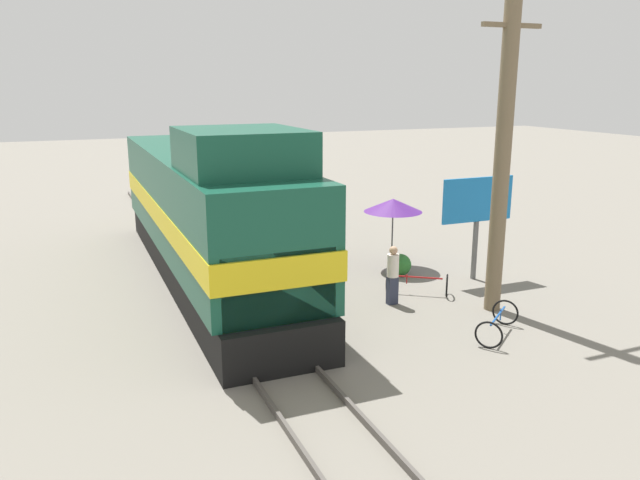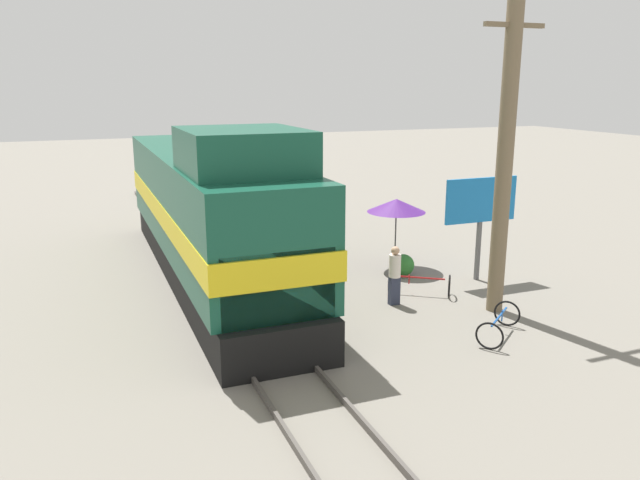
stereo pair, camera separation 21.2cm
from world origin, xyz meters
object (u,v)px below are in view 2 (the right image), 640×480
object	(u,v)px
bicycle	(419,284)
utility_pole	(505,154)
bicycle_spare	(499,324)
billboard_sign	(481,205)
person_bystander	(395,273)
locomotive	(211,214)
vendor_umbrella	(396,206)

from	to	relation	value
bicycle	utility_pole	bearing A→B (deg)	69.71
utility_pole	bicycle_spare	distance (m)	4.48
billboard_sign	person_bystander	size ratio (longest dim) A/B	1.93
locomotive	utility_pole	xyz separation A→B (m)	(6.78, -5.49, 2.18)
vendor_umbrella	bicycle_spare	bearing A→B (deg)	-94.23
locomotive	billboard_sign	distance (m)	8.50
vendor_umbrella	bicycle	bearing A→B (deg)	-103.52
locomotive	person_bystander	world-z (taller)	locomotive
utility_pole	person_bystander	size ratio (longest dim) A/B	5.02
utility_pole	person_bystander	xyz separation A→B (m)	(-2.41, 1.43, -3.44)
billboard_sign	bicycle	bearing A→B (deg)	-165.96
utility_pole	bicycle	size ratio (longest dim) A/B	4.60
vendor_umbrella	bicycle	size ratio (longest dim) A/B	1.28
utility_pole	bicycle_spare	bearing A→B (deg)	-123.98
utility_pole	billboard_sign	xyz separation A→B (m)	(1.18, 2.52, -1.90)
utility_pole	billboard_sign	distance (m)	3.37
vendor_umbrella	person_bystander	distance (m)	3.91
billboard_sign	person_bystander	world-z (taller)	billboard_sign
utility_pole	bicycle	world-z (taller)	utility_pole
vendor_umbrella	bicycle_spare	distance (m)	6.61
locomotive	bicycle	size ratio (longest dim) A/B	8.24
bicycle_spare	billboard_sign	bearing A→B (deg)	-67.54
bicycle	bicycle_spare	bearing A→B (deg)	38.31
locomotive	person_bystander	xyz separation A→B (m)	(4.36, -4.06, -1.25)
vendor_umbrella	locomotive	bearing A→B (deg)	172.57
person_bystander	bicycle_spare	distance (m)	3.39
billboard_sign	bicycle_spare	size ratio (longest dim) A/B	1.83
vendor_umbrella	billboard_sign	world-z (taller)	billboard_sign
person_bystander	bicycle_spare	bearing A→B (deg)	-67.06
utility_pole	vendor_umbrella	bearing A→B (deg)	97.78
locomotive	billboard_sign	bearing A→B (deg)	-20.45
locomotive	vendor_umbrella	world-z (taller)	locomotive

